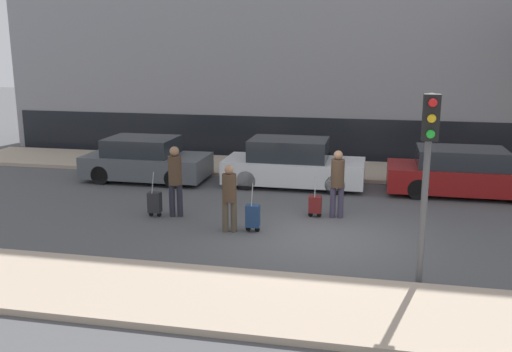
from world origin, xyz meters
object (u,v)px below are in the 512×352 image
at_px(trolley_center, 253,216).
at_px(parked_car_2, 465,173).
at_px(parked_car_1, 292,164).
at_px(traffic_light, 428,151).
at_px(pedestrian_center, 229,194).
at_px(parked_car_0, 146,160).
at_px(trolley_left, 155,202).
at_px(pedestrian_right, 337,180).
at_px(parked_bicycle, 307,157).
at_px(pedestrian_left, 175,177).
at_px(trolley_right, 315,204).

bearing_deg(trolley_center, parked_car_2, 40.64).
relative_size(parked_car_1, traffic_light, 1.23).
xyz_separation_m(pedestrian_center, trolley_center, (0.54, 0.12, -0.53)).
bearing_deg(parked_car_0, trolley_left, -64.38).
height_order(trolley_left, pedestrian_right, pedestrian_right).
relative_size(trolley_center, parked_bicycle, 0.67).
distance_m(pedestrian_right, traffic_light, 4.62).
xyz_separation_m(parked_car_0, pedestrian_left, (2.35, -3.66, 0.40)).
distance_m(parked_car_2, traffic_light, 7.49).
distance_m(parked_car_2, pedestrian_center, 7.60).
bearing_deg(parked_car_2, pedestrian_left, -153.13).
distance_m(parked_car_0, trolley_right, 6.58).
distance_m(parked_car_1, parked_car_2, 5.13).
bearing_deg(trolley_center, pedestrian_left, 160.45).
relative_size(parked_car_1, trolley_right, 3.99).
xyz_separation_m(pedestrian_left, parked_bicycle, (2.65, 6.11, -0.56)).
xyz_separation_m(pedestrian_left, trolley_right, (3.52, 0.70, -0.72)).
height_order(parked_car_0, parked_bicycle, parked_car_0).
height_order(trolley_center, parked_bicycle, trolley_center).
height_order(parked_car_0, pedestrian_right, pedestrian_right).
bearing_deg(pedestrian_left, parked_car_2, 13.29).
distance_m(trolley_left, trolley_center, 2.81).
bearing_deg(pedestrian_left, parked_car_1, 44.10).
bearing_deg(trolley_left, pedestrian_left, 13.64).
relative_size(pedestrian_right, traffic_light, 0.50).
height_order(traffic_light, parked_bicycle, traffic_light).
distance_m(trolley_center, pedestrian_right, 2.50).
distance_m(parked_car_0, parked_car_1, 4.81).
bearing_deg(trolley_left, traffic_light, -25.64).
bearing_deg(parked_bicycle, trolley_center, -93.74).
bearing_deg(trolley_left, trolley_right, 11.55).
height_order(pedestrian_right, traffic_light, traffic_light).
bearing_deg(parked_bicycle, trolley_right, -80.84).
xyz_separation_m(pedestrian_center, pedestrian_right, (2.41, 1.66, 0.09)).
xyz_separation_m(trolley_center, parked_bicycle, (0.45, 6.89, 0.11)).
distance_m(parked_car_0, pedestrian_left, 4.37).
bearing_deg(pedestrian_right, parked_car_0, 149.26).
bearing_deg(pedestrian_right, parked_bicycle, 98.40).
relative_size(pedestrian_left, trolley_right, 1.69).
height_order(parked_car_0, trolley_left, parked_car_0).
xyz_separation_m(parked_car_0, traffic_light, (8.23, -6.87, 1.87)).
height_order(pedestrian_left, traffic_light, traffic_light).
relative_size(trolley_right, parked_bicycle, 0.62).
xyz_separation_m(parked_car_0, pedestrian_right, (6.42, -2.90, 0.34)).
relative_size(trolley_center, trolley_right, 1.09).
relative_size(parked_car_1, trolley_left, 3.67).
bearing_deg(pedestrian_left, trolley_left, -179.94).
relative_size(pedestrian_right, trolley_right, 1.61).
distance_m(pedestrian_left, pedestrian_center, 1.90).
height_order(pedestrian_left, parked_bicycle, pedestrian_left).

